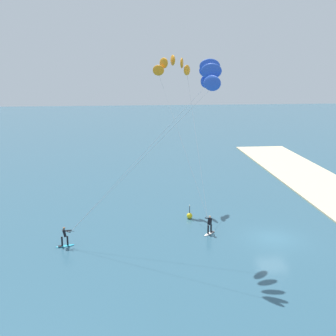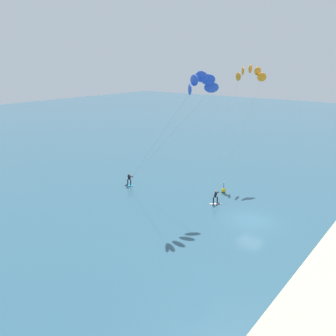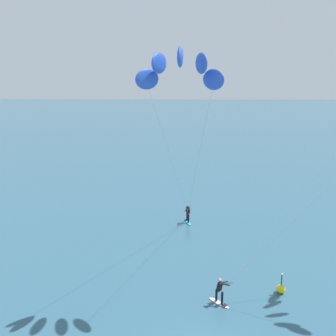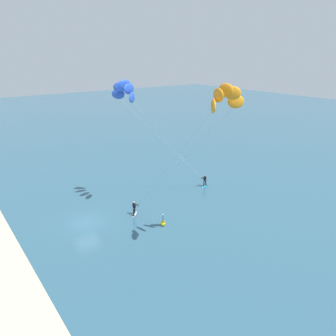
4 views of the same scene
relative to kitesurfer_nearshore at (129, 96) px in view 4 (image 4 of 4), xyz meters
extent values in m
plane|color=#2D566B|center=(0.84, -6.53, -13.09)|extent=(240.00, 240.00, 0.00)
ellipsoid|color=#23ADD1|center=(0.92, 10.91, -13.05)|extent=(0.74, 1.54, 0.08)
cube|color=black|center=(0.81, 11.31, -13.00)|extent=(0.35, 0.35, 0.02)
cylinder|color=black|center=(0.98, 10.70, -12.62)|extent=(0.14, 0.14, 0.78)
cylinder|color=black|center=(0.86, 11.12, -12.62)|extent=(0.14, 0.14, 0.78)
cube|color=black|center=(0.92, 10.91, -11.93)|extent=(0.37, 0.39, 0.63)
sphere|color=#9E7051|center=(0.92, 10.91, -11.51)|extent=(0.20, 0.20, 0.20)
cylinder|color=black|center=(0.88, 10.36, -11.78)|extent=(0.08, 0.55, 0.03)
cylinder|color=black|center=(1.01, 10.63, -11.75)|extent=(0.26, 0.60, 0.15)
cylinder|color=black|center=(0.79, 10.65, -11.75)|extent=(0.35, 0.58, 0.15)
ellipsoid|color=blue|center=(-1.81, -0.39, 0.05)|extent=(1.38, 1.24, 1.10)
ellipsoid|color=blue|center=(-1.16, -0.44, 0.88)|extent=(0.99, 1.51, 1.10)
ellipsoid|color=blue|center=(-0.05, -0.54, 1.20)|extent=(0.45, 1.56, 1.10)
ellipsoid|color=blue|center=(1.07, -0.63, 0.88)|extent=(0.77, 1.56, 1.10)
ellipsoid|color=blue|center=(1.72, -0.68, 0.05)|extent=(1.24, 1.38, 1.10)
cylinder|color=#B2B2B7|center=(-0.47, 4.99, -6.02)|extent=(2.70, 10.77, 11.54)
cylinder|color=#B2B2B7|center=(1.30, 4.84, -6.02)|extent=(0.86, 11.06, 11.54)
ellipsoid|color=white|center=(2.39, -1.31, -13.05)|extent=(1.30, 1.33, 0.08)
cube|color=black|center=(2.68, -1.60, -13.00)|extent=(0.40, 0.40, 0.02)
cylinder|color=black|center=(2.24, -1.15, -12.62)|extent=(0.14, 0.14, 0.78)
cylinder|color=black|center=(2.54, -1.47, -12.62)|extent=(0.14, 0.14, 0.78)
cube|color=black|center=(2.39, -1.31, -11.93)|extent=(0.44, 0.44, 0.63)
sphere|color=tan|center=(2.39, -1.31, -11.51)|extent=(0.20, 0.20, 0.20)
cylinder|color=black|center=(2.93, -1.21, -11.78)|extent=(0.55, 0.13, 0.03)
cylinder|color=black|center=(2.64, -1.15, -11.75)|extent=(0.56, 0.40, 0.15)
cylinder|color=black|center=(2.68, -1.37, -11.75)|extent=(0.61, 0.21, 0.15)
ellipsoid|color=orange|center=(13.91, -0.80, 0.70)|extent=(1.30, 1.03, 1.10)
ellipsoid|color=orange|center=(13.81, -0.23, 1.43)|extent=(1.39, 0.60, 1.10)
ellipsoid|color=orange|center=(13.63, 0.73, 1.71)|extent=(1.39, 0.56, 1.10)
ellipsoid|color=orange|center=(13.46, 1.70, 1.43)|extent=(1.31, 1.00, 1.10)
ellipsoid|color=orange|center=(13.35, 2.27, 0.70)|extent=(1.03, 1.30, 1.10)
cylinder|color=#B2B2B7|center=(8.42, -1.00, -5.69)|extent=(10.99, 0.43, 12.19)
cylinder|color=#B2B2B7|center=(8.14, 0.53, -5.69)|extent=(10.44, 3.50, 12.19)
sphere|color=yellow|center=(6.38, -0.13, -12.81)|extent=(0.56, 0.56, 0.56)
cylinder|color=#262628|center=(6.38, -0.13, -12.18)|extent=(0.06, 0.06, 0.70)
sphere|color=#F2F2CC|center=(6.38, -0.13, -11.77)|extent=(0.12, 0.12, 0.12)
camera|label=1|loc=(-32.58, 5.77, 1.46)|focal=46.44mm
camera|label=2|loc=(-31.29, -20.68, 2.70)|focal=38.52mm
camera|label=3|loc=(-0.39, -22.70, 1.35)|focal=43.58mm
camera|label=4|loc=(31.80, -18.24, 4.47)|focal=35.14mm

